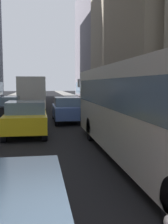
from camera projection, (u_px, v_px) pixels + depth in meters
The scene contains 9 objects.
ground_plane at pixel (44, 103), 35.83m from camera, with size 120.00×120.00×0.00m, color black.
sidewalk_right at pixel (87, 102), 36.73m from camera, with size 2.40×110.00×0.15m, color #9E9991.
building_right_far at pixel (105, 43), 51.54m from camera, with size 8.81×21.16×20.22m.
transit_bus at pixel (148, 106), 8.48m from camera, with size 2.78×11.53×3.05m.
car_blue_hatchback at pixel (67, 109), 17.60m from camera, with size 1.74×4.08×1.62m.
car_black_suv at pixel (6, 108), 18.36m from camera, with size 1.92×4.58×1.62m.
car_silver_sedan at pixel (35, 95), 40.99m from camera, with size 1.85×4.41×1.62m.
car_yellow_taxi at pixel (26, 117), 13.39m from camera, with size 1.93×4.62×1.62m.
box_truck at pixel (32, 93), 25.29m from camera, with size 2.30×7.50×3.05m.
Camera 1 is at (-0.54, -1.14, 2.46)m, focal length 43.82 mm.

